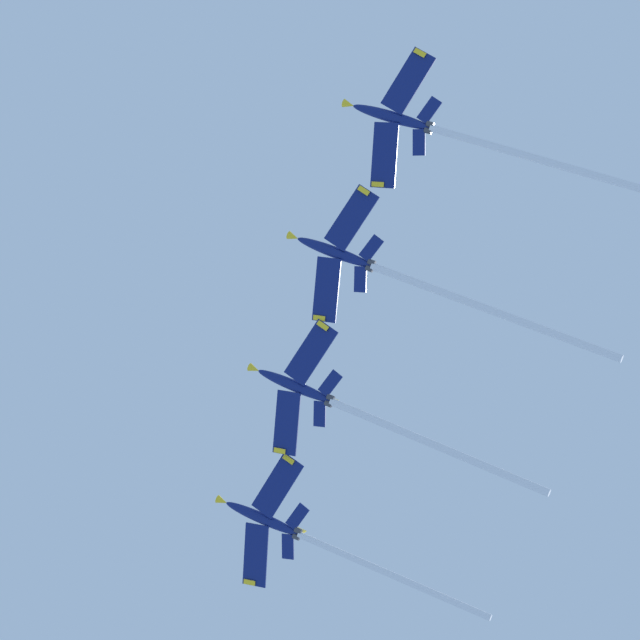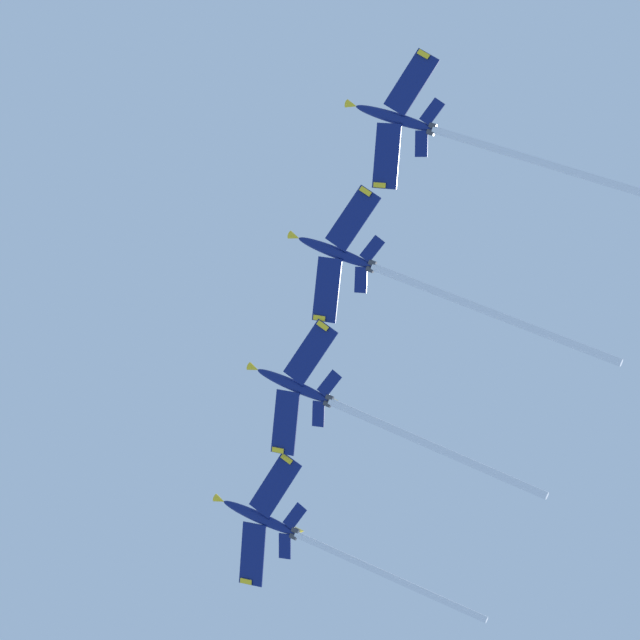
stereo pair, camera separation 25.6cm
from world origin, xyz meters
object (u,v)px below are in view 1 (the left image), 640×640
Objects in this scene: jet_far_left at (468,139)px; jet_inner_right at (306,537)px; jet_inner_left at (406,279)px; jet_centre at (354,411)px.

jet_inner_right is (49.21, -33.57, 1.24)m from jet_far_left.
jet_far_left is at bearing 145.70° from jet_inner_right.
jet_far_left reaches higher than jet_inner_left.
jet_inner_right is at bearing -35.66° from jet_centre.
jet_far_left is 40.11m from jet_centre.
jet_centre is (15.98, -11.26, -0.22)m from jet_inner_left.
jet_inner_right is (15.82, -11.35, 1.42)m from jet_centre.
jet_far_left reaches higher than jet_inner_right.
jet_centre is at bearing -35.17° from jet_inner_left.
jet_centre is at bearing -33.64° from jet_far_left.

